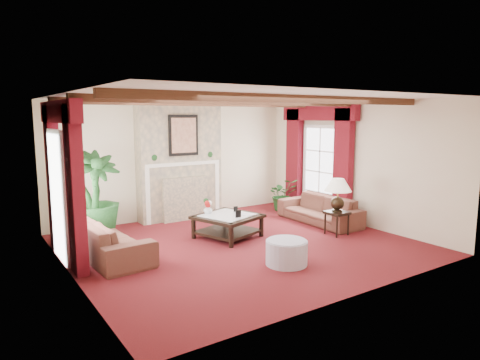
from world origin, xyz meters
TOP-DOWN VIEW (x-y plane):
  - floor at (0.00, 0.00)m, footprint 6.00×6.00m
  - ceiling at (0.00, 0.00)m, footprint 6.00×6.00m
  - back_wall at (0.00, 2.75)m, footprint 6.00×0.02m
  - left_wall at (-3.00, 0.00)m, footprint 0.02×5.50m
  - right_wall at (3.00, 0.00)m, footprint 0.02×5.50m
  - ceiling_beams at (0.00, 0.00)m, footprint 6.00×3.00m
  - fireplace at (0.00, 2.55)m, footprint 2.00×0.52m
  - french_door_left at (-2.97, 1.00)m, footprint 0.10×1.10m
  - french_door_right at (2.97, 1.00)m, footprint 0.10×1.10m
  - curtains_left at (-2.86, 1.00)m, footprint 0.20×2.40m
  - curtains_right at (2.86, 1.00)m, footprint 0.20×2.40m
  - sofa_left at (-2.26, 0.74)m, footprint 2.26×0.91m
  - sofa_right at (2.40, 0.42)m, footprint 2.06×0.67m
  - potted_palm at (-2.17, 1.79)m, footprint 1.49×2.02m
  - small_plant at (2.51, 1.84)m, footprint 1.20×1.24m
  - coffee_table at (0.06, 0.55)m, footprint 1.38×1.38m
  - side_table at (2.00, -0.50)m, footprint 0.51×0.51m
  - ottoman at (0.01, -1.30)m, footprint 0.68×0.68m
  - table_lamp at (2.00, -0.50)m, footprint 0.54×0.54m
  - flower_vase at (-0.20, 0.88)m, footprint 0.29×0.29m
  - book at (0.28, 0.35)m, footprint 0.20×0.06m
  - photo_frame_a at (0.11, 0.25)m, footprint 0.12×0.03m
  - photo_frame_b at (0.34, 0.71)m, footprint 0.09×0.02m

SIDE VIEW (x-z plane):
  - floor at x=0.00m, z-range 0.00..0.00m
  - ottoman at x=0.01m, z-range 0.00..0.39m
  - coffee_table at x=0.06m, z-range 0.00..0.45m
  - side_table at x=2.00m, z-range 0.00..0.48m
  - small_plant at x=2.51m, z-range 0.00..0.64m
  - sofa_right at x=2.40m, z-range 0.00..0.80m
  - sofa_left at x=-2.26m, z-range 0.00..0.85m
  - potted_palm at x=-2.17m, z-range 0.00..0.97m
  - photo_frame_b at x=0.34m, z-range 0.45..0.56m
  - photo_frame_a at x=0.11m, z-range 0.45..0.60m
  - flower_vase at x=-0.20m, z-range 0.45..0.62m
  - book at x=0.28m, z-range 0.45..0.71m
  - table_lamp at x=2.00m, z-range 0.48..1.17m
  - back_wall at x=0.00m, z-range 0.00..2.70m
  - left_wall at x=-3.00m, z-range 0.00..2.70m
  - right_wall at x=3.00m, z-range 0.00..2.70m
  - french_door_left at x=-2.97m, z-range 1.05..3.21m
  - french_door_right at x=2.97m, z-range 1.05..3.21m
  - curtains_left at x=-2.86m, z-range 1.28..3.83m
  - curtains_right at x=2.86m, z-range 1.28..3.83m
  - ceiling_beams at x=0.00m, z-range 2.58..2.70m
  - ceiling at x=0.00m, z-range 2.70..2.70m
  - fireplace at x=0.00m, z-range 1.35..4.05m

